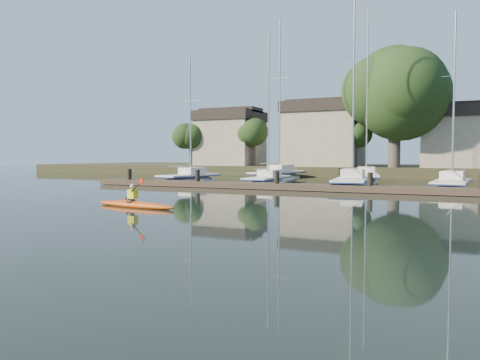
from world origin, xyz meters
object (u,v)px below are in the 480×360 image
at_px(sailboat_3, 451,192).
at_px(sailboat_6, 366,183).
at_px(sailboat_0, 189,184).
at_px(kayak, 135,203).
at_px(dock, 321,187).
at_px(sailboat_5, 278,181).
at_px(sailboat_1, 267,186).
at_px(sailboat_2, 352,190).

xyz_separation_m(sailboat_3, sailboat_6, (-6.82, 7.97, 0.00)).
height_order(sailboat_0, sailboat_6, sailboat_6).
height_order(kayak, sailboat_6, sailboat_6).
relative_size(kayak, dock, 0.13).
distance_m(sailboat_5, sailboat_6, 8.51).
height_order(kayak, dock, kayak).
height_order(dock, sailboat_6, sailboat_6).
bearing_deg(sailboat_1, sailboat_6, 48.13).
height_order(sailboat_1, sailboat_5, sailboat_5).
relative_size(sailboat_2, sailboat_5, 0.94).
xyz_separation_m(sailboat_1, sailboat_6, (6.30, 7.39, -0.01)).
xyz_separation_m(kayak, sailboat_6, (5.48, 25.14, -0.36)).
bearing_deg(kayak, sailboat_6, 86.09).
distance_m(kayak, sailboat_5, 26.25).
bearing_deg(sailboat_2, sailboat_3, -1.46).
bearing_deg(sailboat_1, sailboat_0, 177.97).
distance_m(sailboat_0, sailboat_1, 7.14).
height_order(dock, sailboat_1, sailboat_1).
relative_size(sailboat_0, sailboat_1, 0.93).
bearing_deg(dock, sailboat_2, 73.96).
relative_size(dock, sailboat_2, 2.17).
bearing_deg(sailboat_0, sailboat_3, 7.41).
bearing_deg(sailboat_2, kayak, -115.65).
relative_size(kayak, sailboat_6, 0.27).
bearing_deg(sailboat_2, dock, -112.02).
distance_m(kayak, sailboat_2, 17.71).
height_order(sailboat_0, sailboat_5, sailboat_5).
bearing_deg(sailboat_1, sailboat_5, 103.08).
relative_size(sailboat_3, sailboat_5, 0.77).
relative_size(sailboat_0, sailboat_5, 0.72).
bearing_deg(kayak, sailboat_1, 101.04).
bearing_deg(sailboat_0, sailboat_1, 8.65).
xyz_separation_m(sailboat_0, sailboat_2, (13.91, -1.16, -0.00)).
xyz_separation_m(dock, sailboat_0, (-12.77, 5.14, -0.40)).
xyz_separation_m(sailboat_0, sailboat_6, (13.44, 7.31, 0.01)).
distance_m(sailboat_1, sailboat_5, 8.60).
distance_m(sailboat_1, sailboat_2, 6.86).
relative_size(sailboat_3, sailboat_6, 0.79).
xyz_separation_m(sailboat_0, sailboat_3, (20.26, -0.66, 0.00)).
height_order(dock, sailboat_5, sailboat_5).
bearing_deg(sailboat_3, sailboat_1, -178.08).
bearing_deg(dock, sailboat_0, 158.08).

